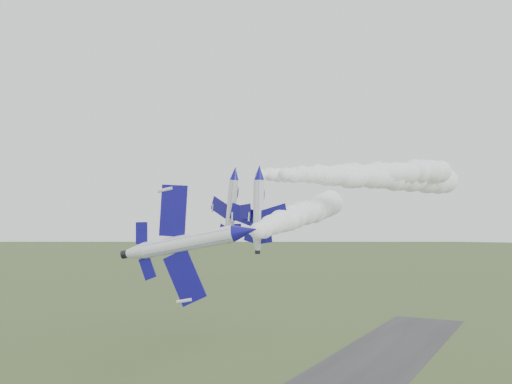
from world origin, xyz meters
TOP-DOWN VIEW (x-y plane):
  - jet_lead at (14.15, -4.98)m, footprint 5.54×14.20m
  - smoke_trail_jet_lead at (3.62, 36.64)m, footprint 25.84×77.15m
  - jet_pair_left at (-0.48, 18.43)m, footprint 9.37×10.88m
  - smoke_trail_jet_pair_left at (10.70, 45.35)m, footprint 24.32×50.73m
  - jet_pair_right at (4.23, 17.09)m, footprint 10.56×12.36m
  - smoke_trail_jet_pair_right at (12.51, 50.15)m, footprint 19.92×62.04m

SIDE VIEW (x-z plane):
  - jet_lead at x=14.15m, z-range 28.31..39.99m
  - smoke_trail_jet_lead at x=3.62m, z-range 34.08..39.49m
  - jet_pair_right at x=4.23m, z-range 40.45..43.53m
  - jet_pair_left at x=-0.48m, z-range 40.66..43.68m
  - smoke_trail_jet_pair_right at x=12.51m, z-range 40.36..45.80m
  - smoke_trail_jet_pair_left at x=10.70m, z-range 41.46..46.12m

